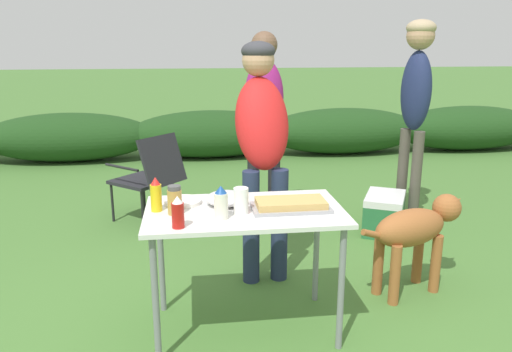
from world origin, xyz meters
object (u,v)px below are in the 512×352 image
object	(u,v)px
cooler_box	(384,213)
mayo_bottle	(221,203)
folding_table	(245,222)
standing_person_in_navy_coat	(264,110)
spice_jar	(175,200)
mustard_bottle	(156,195)
mixing_bowl	(226,198)
food_tray	(291,205)
standing_person_in_red_jacket	(262,134)
standing_person_in_olive_jacket	(416,93)
ketchup_bottle	(178,213)
plate_stack	(183,202)
camp_chair_green_behind_table	(150,174)
dog	(416,230)
paper_cup_stack	(241,201)

from	to	relation	value
cooler_box	mayo_bottle	bearing A→B (deg)	161.68
folding_table	standing_person_in_navy_coat	size ratio (longest dim) A/B	0.64
spice_jar	mayo_bottle	world-z (taller)	mayo_bottle
mustard_bottle	spice_jar	world-z (taller)	mustard_bottle
mayo_bottle	standing_person_in_navy_coat	bearing A→B (deg)	75.06
mayo_bottle	mixing_bowl	bearing A→B (deg)	78.94
food_tray	standing_person_in_red_jacket	world-z (taller)	standing_person_in_red_jacket
mustard_bottle	standing_person_in_olive_jacket	xyz separation A→B (m)	(2.19, 1.58, 0.37)
spice_jar	ketchup_bottle	bearing A→B (deg)	-84.31
plate_stack	spice_jar	size ratio (longest dim) A/B	1.36
mustard_bottle	standing_person_in_olive_jacket	distance (m)	2.73
mustard_bottle	standing_person_in_red_jacket	world-z (taller)	standing_person_in_red_jacket
mixing_bowl	spice_jar	size ratio (longest dim) A/B	1.51
mayo_bottle	standing_person_in_red_jacket	distance (m)	0.93
plate_stack	camp_chair_green_behind_table	distance (m)	1.81
dog	cooler_box	world-z (taller)	dog
mayo_bottle	camp_chair_green_behind_table	bearing A→B (deg)	104.62
mayo_bottle	standing_person_in_olive_jacket	size ratio (longest dim) A/B	0.10
ketchup_bottle	spice_jar	xyz separation A→B (m)	(-0.02, 0.21, -0.00)
food_tray	standing_person_in_olive_jacket	world-z (taller)	standing_person_in_olive_jacket
plate_stack	standing_person_in_red_jacket	bearing A→B (deg)	46.34
plate_stack	mixing_bowl	xyz separation A→B (m)	(0.25, -0.05, 0.03)
ketchup_bottle	mayo_bottle	size ratio (longest dim) A/B	0.92
mixing_bowl	cooler_box	distance (m)	2.06
food_tray	paper_cup_stack	distance (m)	0.29
food_tray	paper_cup_stack	world-z (taller)	paper_cup_stack
cooler_box	paper_cup_stack	bearing A→B (deg)	162.65
cooler_box	standing_person_in_red_jacket	bearing A→B (deg)	146.21
folding_table	standing_person_in_olive_jacket	bearing A→B (deg)	43.48
food_tray	plate_stack	size ratio (longest dim) A/B	2.01
paper_cup_stack	spice_jar	distance (m)	0.36
mustard_bottle	ketchup_bottle	bearing A→B (deg)	-65.85
mustard_bottle	standing_person_in_navy_coat	bearing A→B (deg)	63.79
paper_cup_stack	standing_person_in_red_jacket	size ratio (longest dim) A/B	0.09
dog	paper_cup_stack	bearing A→B (deg)	-92.93
mayo_bottle	camp_chair_green_behind_table	world-z (taller)	mayo_bottle
mayo_bottle	standing_person_in_navy_coat	world-z (taller)	standing_person_in_navy_coat
folding_table	food_tray	xyz separation A→B (m)	(0.25, -0.03, 0.10)
paper_cup_stack	standing_person_in_navy_coat	size ratio (longest dim) A/B	0.08
spice_jar	cooler_box	bearing A→B (deg)	38.43
spice_jar	standing_person_in_olive_jacket	xyz separation A→B (m)	(2.09, 1.65, 0.39)
mustard_bottle	camp_chair_green_behind_table	distance (m)	1.91
plate_stack	mayo_bottle	world-z (taller)	mayo_bottle
paper_cup_stack	dog	distance (m)	1.31
folding_table	standing_person_in_navy_coat	bearing A→B (deg)	78.22
folding_table	mayo_bottle	xyz separation A→B (m)	(-0.14, -0.13, 0.16)
standing_person_in_red_jacket	cooler_box	xyz separation A→B (m)	(1.19, 0.67, -0.86)
plate_stack	folding_table	bearing A→B (deg)	-23.50
folding_table	plate_stack	xyz separation A→B (m)	(-0.34, 0.15, 0.09)
spice_jar	standing_person_in_navy_coat	bearing A→B (deg)	67.32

